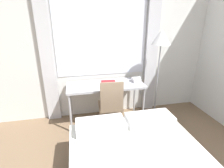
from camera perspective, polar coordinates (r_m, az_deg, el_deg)
wall_back_with_window at (r=3.38m, az=-2.53°, el=11.64°), size 5.12×0.13×2.70m
desk at (r=3.20m, az=-2.09°, el=-1.04°), size 1.40×0.58×0.76m
desk_chair at (r=3.02m, az=-0.38°, el=-6.26°), size 0.42×0.42×0.94m
standing_lamp at (r=3.27m, az=15.65°, el=12.46°), size 0.34×0.34×1.71m
telephone at (r=3.32m, az=7.92°, el=1.40°), size 0.16×0.17×0.09m
book at (r=3.26m, az=-1.20°, el=0.71°), size 0.27×0.18×0.02m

